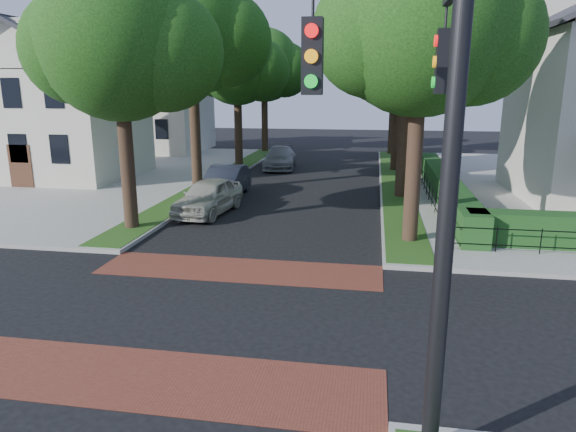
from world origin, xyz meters
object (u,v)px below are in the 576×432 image
object	(u,v)px
parked_car_rear	(280,158)
parked_car_front	(208,196)
parked_car_middle	(226,182)
traffic_signal	(433,157)

from	to	relation	value
parked_car_rear	parked_car_front	bearing A→B (deg)	-99.07
parked_car_rear	parked_car_middle	bearing A→B (deg)	-101.83
traffic_signal	parked_car_rear	size ratio (longest dim) A/B	1.52
parked_car_front	parked_car_middle	distance (m)	3.76
traffic_signal	parked_car_front	bearing A→B (deg)	119.16
traffic_signal	parked_car_front	distance (m)	17.28
traffic_signal	parked_car_middle	xyz separation A→B (m)	(-8.49, 18.45, -3.89)
traffic_signal	parked_car_front	xyz separation A→B (m)	(-8.20, 14.70, -3.90)
traffic_signal	parked_car_rear	distance (m)	29.83
parked_car_front	parked_car_middle	size ratio (longest dim) A/B	0.96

